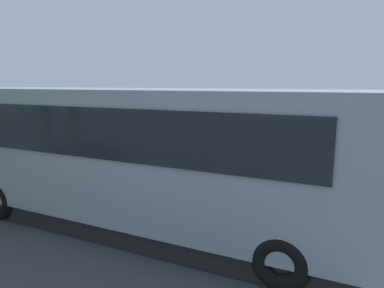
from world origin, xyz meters
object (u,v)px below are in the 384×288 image
Objects in this scene: parked_motorcycle_silver at (278,197)px; traffic_cone at (208,147)px; spectator_left at (230,164)px; spectator_far_right at (135,156)px; tour_bus at (140,160)px; spectator_centre at (197,159)px; stunt_motorcycle at (167,139)px; spectator_right at (164,159)px; spectator_far_left at (271,170)px.

parked_motorcycle_silver is 8.16m from traffic_cone.
spectator_left is 6.77m from traffic_cone.
spectator_far_right is at bearing -1.05° from spectator_left.
parked_motorcycle_silver is at bearing -143.99° from tour_bus.
spectator_centre is 0.92× the size of stunt_motorcycle.
stunt_motorcycle is at bearing -63.46° from spectator_right.
parked_motorcycle_silver is 3.26× the size of traffic_cone.
parked_motorcycle_silver is 9.18m from stunt_motorcycle.
tour_bus is 2.92m from spectator_centre.
tour_bus is 6.02× the size of spectator_far_left.
spectator_far_right is at bearing -9.63° from parked_motorcycle_silver.
spectator_left is at bearing 116.26° from traffic_cone.
tour_bus is 5.53× the size of spectator_centre.
traffic_cone is (1.93, -5.99, -0.79)m from spectator_centre.
spectator_right is (0.91, -2.87, -0.66)m from tour_bus.
spectator_far_right is 0.85× the size of stunt_motorcycle.
spectator_far_left is at bearing 179.70° from spectator_far_right.
tour_bus reaches higher than spectator_far_left.
traffic_cone is at bearing -82.52° from spectator_right.
tour_bus is at bearing 100.82° from traffic_cone.
spectator_centre reaches higher than spectator_right.
tour_bus is 3.83m from spectator_far_left.
tour_bus is 9.10m from traffic_cone.
spectator_centre is 6.90m from stunt_motorcycle.
spectator_left is at bearing -114.67° from tour_bus.
spectator_left is 0.96× the size of spectator_centre.
spectator_centre is 1.15m from spectator_right.
parked_motorcycle_silver reaches higher than traffic_cone.
spectator_far_left is (-2.49, -2.84, -0.66)m from tour_bus.
spectator_far_left is 1.00× the size of spectator_far_right.
spectator_left reaches higher than stunt_motorcycle.
spectator_left is at bearing 1.79° from spectator_far_left.
spectator_left reaches higher than spectator_far_left.
tour_bus is at bearing 125.12° from spectator_far_right.
spectator_far_right reaches higher than spectator_right.
traffic_cone is (1.69, -8.84, -1.34)m from tour_bus.
parked_motorcycle_silver is 1.05× the size of stunt_motorcycle.
stunt_motorcycle is at bearing -66.37° from tour_bus.
spectator_right is 6.06m from traffic_cone.
spectator_centre is 0.88× the size of parked_motorcycle_silver.
spectator_far_left reaches higher than traffic_cone.
spectator_right is (1.14, -0.02, -0.11)m from spectator_centre.
spectator_far_left is at bearing 179.66° from spectator_centre.
spectator_far_left is 8.40m from stunt_motorcycle.
tour_bus is 3.15m from spectator_left.
spectator_right is at bearing -0.50° from spectator_far_left.
traffic_cone is at bearing -93.10° from spectator_far_right.
spectator_left is 1.04× the size of spectator_far_right.
spectator_right is at bearing -0.81° from spectator_centre.
spectator_centre is at bearing -0.34° from spectator_far_left.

